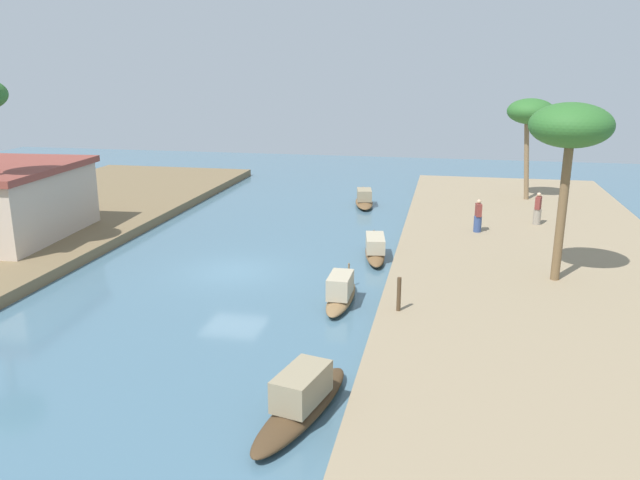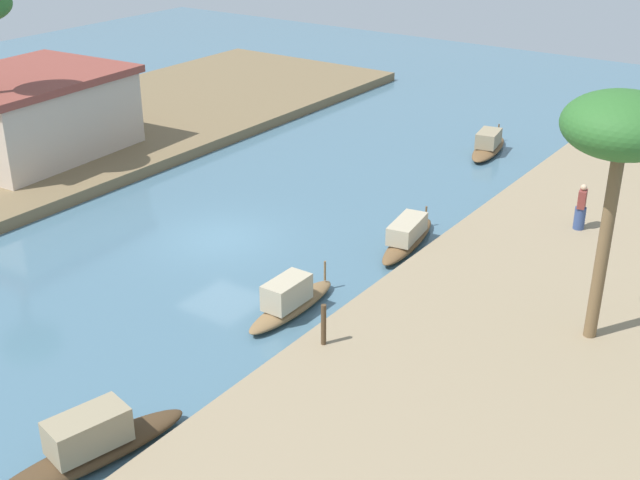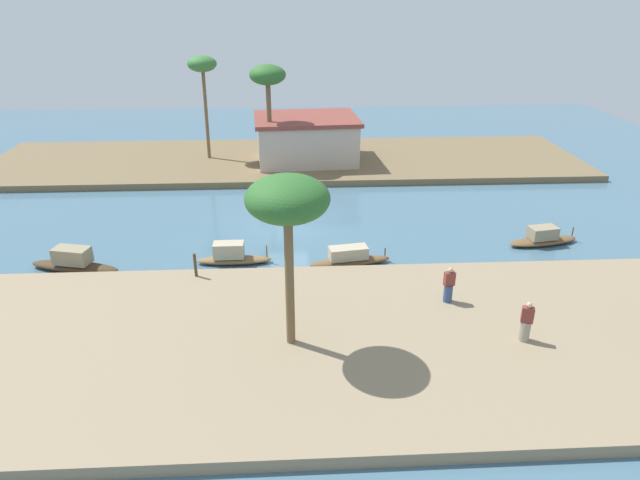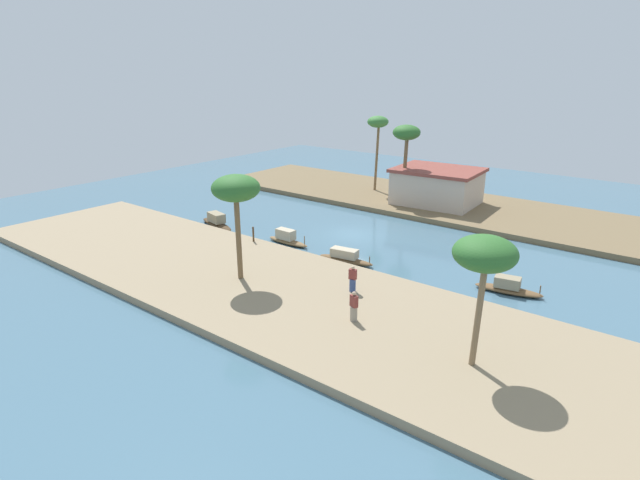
# 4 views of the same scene
# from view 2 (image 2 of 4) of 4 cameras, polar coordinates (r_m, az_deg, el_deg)

# --- Properties ---
(river_water) EXTENTS (72.06, 72.06, 0.00)m
(river_water) POSITION_cam_2_polar(r_m,az_deg,el_deg) (29.32, -6.80, 0.05)
(river_water) COLOR #476B7F
(river_water) RESTS_ON ground
(riverbank_left) EXTENTS (46.63, 12.19, 0.47)m
(riverbank_left) POSITION_cam_2_polar(r_m,az_deg,el_deg) (23.61, 17.24, -6.77)
(riverbank_left) COLOR #937F60
(riverbank_left) RESTS_ON ground
(sampan_with_tall_canopy) EXTENTS (3.83, 0.88, 1.14)m
(sampan_with_tall_canopy) POSITION_cam_2_polar(r_m,az_deg,el_deg) (24.28, -2.07, -4.13)
(sampan_with_tall_canopy) COLOR brown
(sampan_with_tall_canopy) RESTS_ON river_water
(sampan_near_left_bank) EXTENTS (4.14, 1.74, 1.03)m
(sampan_near_left_bank) POSITION_cam_2_polar(r_m,az_deg,el_deg) (38.52, 11.41, 6.37)
(sampan_near_left_bank) COLOR brown
(sampan_near_left_bank) RESTS_ON river_water
(sampan_open_hull) EXTENTS (4.23, 1.49, 1.01)m
(sampan_open_hull) POSITION_cam_2_polar(r_m,az_deg,el_deg) (28.54, 5.99, 0.27)
(sampan_open_hull) COLOR brown
(sampan_open_hull) RESTS_ON river_water
(sampan_midstream) EXTENTS (4.78, 2.09, 1.23)m
(sampan_midstream) POSITION_cam_2_polar(r_m,az_deg,el_deg) (19.40, -15.40, -13.33)
(sampan_midstream) COLOR #47331E
(sampan_midstream) RESTS_ON river_water
(person_by_mooring) EXTENTS (0.49, 0.44, 1.62)m
(person_by_mooring) POSITION_cam_2_polar(r_m,az_deg,el_deg) (29.87, 17.36, 1.99)
(person_by_mooring) COLOR #33477A
(person_by_mooring) RESTS_ON riverbank_left
(mooring_post) EXTENTS (0.14, 0.14, 1.16)m
(mooring_post) POSITION_cam_2_polar(r_m,az_deg,el_deg) (21.82, 0.25, -5.79)
(mooring_post) COLOR #4C3823
(mooring_post) RESTS_ON riverbank_left
(palm_tree_left_near) EXTENTS (2.95, 2.95, 6.64)m
(palm_tree_left_near) POSITION_cam_2_polar(r_m,az_deg,el_deg) (21.39, 19.90, 7.07)
(palm_tree_left_near) COLOR brown
(palm_tree_left_near) RESTS_ON riverbank_left
(riverside_building) EXTENTS (8.28, 6.79, 3.42)m
(riverside_building) POSITION_cam_2_polar(r_m,az_deg,el_deg) (38.05, -19.18, 8.16)
(riverside_building) COLOR #C6B29E
(riverside_building) RESTS_ON riverbank_right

